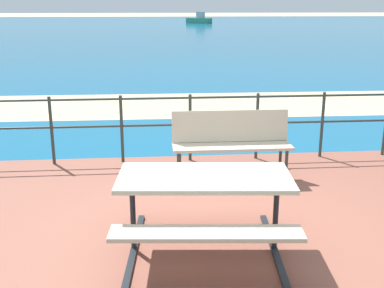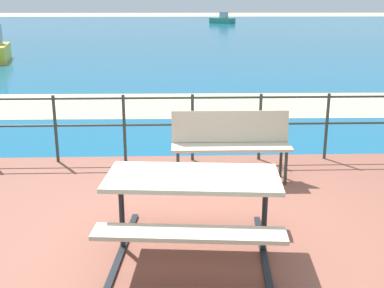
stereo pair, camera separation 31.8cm
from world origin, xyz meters
The scene contains 8 objects.
ground_plane centered at (0.00, 0.00, 0.00)m, with size 240.00×240.00×0.00m, color tan.
patio_paving centered at (0.00, 0.00, 0.03)m, with size 6.40×5.20×0.06m, color brown.
sea_water centered at (0.00, 40.00, 0.01)m, with size 90.00×90.00×0.01m, color #145B84.
beach_strip centered at (0.00, 6.67, 0.01)m, with size 54.00×2.86×0.01m, color tan.
picnic_table centered at (-0.10, -0.30, 0.63)m, with size 1.67×1.54×0.74m.
park_bench centered at (0.46, 1.59, 0.61)m, with size 1.52×0.43×0.89m.
railing_fence centered at (0.00, 2.40, 0.67)m, with size 5.94×0.04×0.98m.
boat_far centered at (5.38, 54.19, 0.42)m, with size 3.18×3.13×1.33m.
Camera 1 is at (-0.57, -4.30, 2.28)m, focal length 44.86 mm.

